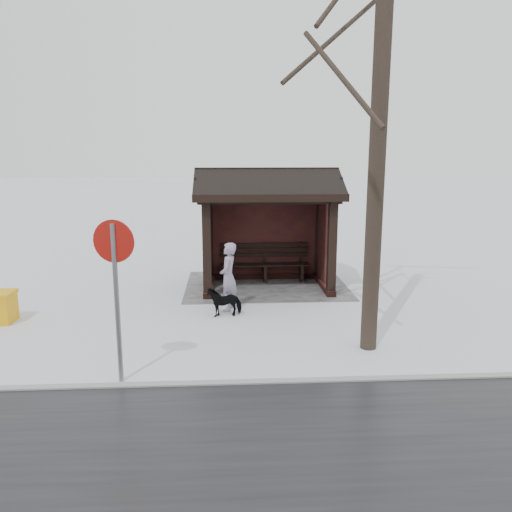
{
  "coord_description": "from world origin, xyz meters",
  "views": [
    {
      "loc": [
        1.02,
        12.54,
        3.45
      ],
      "look_at": [
        0.33,
        0.8,
        1.01
      ],
      "focal_mm": 35.0,
      "sensor_mm": 36.0,
      "label": 1
    }
  ],
  "objects_px": {
    "bus_shelter": "(267,204)",
    "dog": "(224,301)",
    "road_sign": "(115,268)",
    "pedestrian": "(228,277)"
  },
  "relations": [
    {
      "from": "bus_shelter",
      "to": "dog",
      "type": "height_order",
      "value": "bus_shelter"
    },
    {
      "from": "road_sign",
      "to": "bus_shelter",
      "type": "bearing_deg",
      "value": -101.78
    },
    {
      "from": "bus_shelter",
      "to": "pedestrian",
      "type": "relative_size",
      "value": 2.36
    },
    {
      "from": "bus_shelter",
      "to": "road_sign",
      "type": "height_order",
      "value": "bus_shelter"
    },
    {
      "from": "bus_shelter",
      "to": "road_sign",
      "type": "relative_size",
      "value": 1.44
    },
    {
      "from": "pedestrian",
      "to": "road_sign",
      "type": "distance_m",
      "value": 3.97
    },
    {
      "from": "pedestrian",
      "to": "road_sign",
      "type": "bearing_deg",
      "value": -13.81
    },
    {
      "from": "pedestrian",
      "to": "dog",
      "type": "bearing_deg",
      "value": -2.29
    },
    {
      "from": "road_sign",
      "to": "pedestrian",
      "type": "bearing_deg",
      "value": -101.46
    },
    {
      "from": "bus_shelter",
      "to": "dog",
      "type": "xyz_separation_m",
      "value": [
        1.09,
        2.35,
        -1.86
      ]
    }
  ]
}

